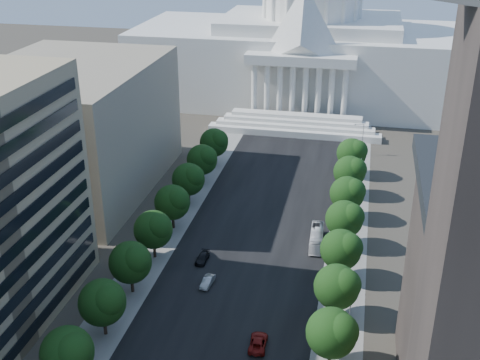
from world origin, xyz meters
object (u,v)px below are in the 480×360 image
Objects in this scene: car_red at (258,343)px; car_dark_b at (202,258)px; city_bus at (317,238)px; car_silver at (208,282)px.

car_dark_b is at bearing -58.42° from car_red.
car_red reaches higher than car_dark_b.
car_dark_b is at bearing -154.39° from city_bus.
car_red is (12.08, -14.68, 0.04)m from car_silver.
car_silver is 26.08m from city_bus.
car_silver is 0.43× the size of city_bus.
car_red reaches higher than car_silver.
car_dark_b is 0.45× the size of city_bus.
city_bus is (21.14, 11.14, 0.79)m from car_dark_b.
city_bus is at bearing -102.73° from car_red.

